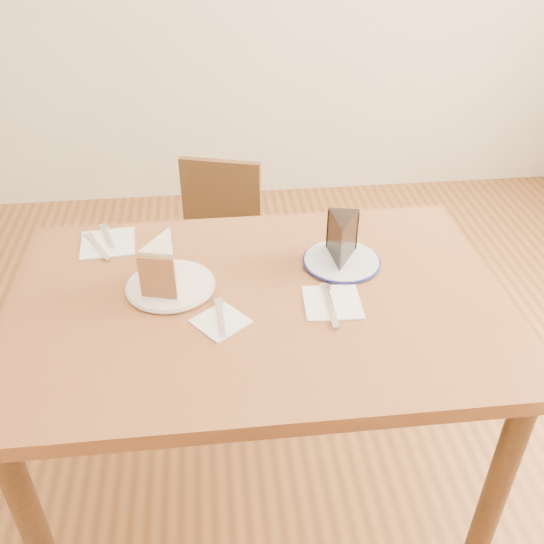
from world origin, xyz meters
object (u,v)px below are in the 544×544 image
Objects in this scene: table at (259,329)px; plate_cream at (171,286)px; chocolate_cake at (342,242)px; plate_navy at (341,261)px; carrot_cake at (166,263)px; chair_far at (216,251)px.

plate_cream is (-0.21, 0.07, 0.10)m from table.
chocolate_cake is (0.44, 0.06, 0.06)m from plate_cream.
plate_navy is 0.46m from carrot_cake.
carrot_cake reaches higher than plate_cream.
chair_far is 6.39× the size of chocolate_cake.
table is at bearing -5.00° from carrot_cake.
table is at bearing 42.50° from chocolate_cake.
table is 0.80m from chair_far.
carrot_cake is at bearing 95.75° from chair_far.
table is 10.61× the size of chocolate_cake.
chocolate_cake is at bearing 172.80° from plate_navy.
carrot_cake is (-0.13, -0.68, 0.41)m from chair_far.
chair_far is at bearing 97.25° from table.
plate_navy is (0.33, -0.63, 0.35)m from chair_far.
carrot_cake reaches higher than plate_navy.
plate_navy is 1.62× the size of carrot_cake.
chocolate_cake reaches higher than table.
plate_cream is at bearing 96.53° from chair_far.
table is 5.64× the size of plate_cream.
plate_cream is at bearing -46.10° from carrot_cake.
chair_far is 3.69× the size of plate_navy.
chocolate_cake is at bearing 20.58° from carrot_cake.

